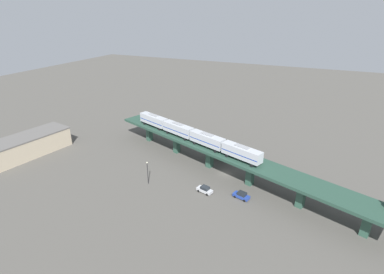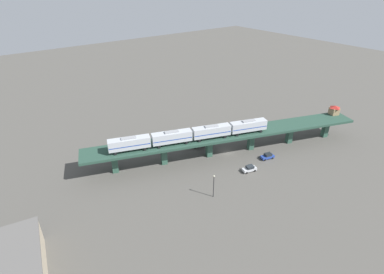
{
  "view_description": "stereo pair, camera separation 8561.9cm",
  "coord_description": "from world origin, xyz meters",
  "px_view_note": "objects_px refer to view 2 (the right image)",
  "views": [
    {
      "loc": [
        -76.07,
        -23.21,
        45.74
      ],
      "look_at": [
        2.98,
        12.51,
        8.77
      ],
      "focal_mm": 28.0,
      "sensor_mm": 36.0,
      "label": 1
    },
    {
      "loc": [
        -61.01,
        60.81,
        52.49
      ],
      "look_at": [
        2.98,
        12.51,
        8.77
      ],
      "focal_mm": 28.0,
      "sensor_mm": 36.0,
      "label": 2
    }
  ],
  "objects_px": {
    "street_car_blue": "(268,156)",
    "street_car_silver": "(249,169)",
    "subway_train": "(192,134)",
    "delivery_truck": "(200,141)",
    "signal_hut": "(334,110)",
    "street_lamp": "(214,184)"
  },
  "relations": [
    {
      "from": "subway_train",
      "to": "signal_hut",
      "type": "bearing_deg",
      "value": -105.74
    },
    {
      "from": "subway_train",
      "to": "delivery_truck",
      "type": "height_order",
      "value": "subway_train"
    },
    {
      "from": "street_car_silver",
      "to": "signal_hut",
      "type": "bearing_deg",
      "value": -90.31
    },
    {
      "from": "delivery_truck",
      "to": "street_car_blue",
      "type": "bearing_deg",
      "value": -148.2
    },
    {
      "from": "signal_hut",
      "to": "street_car_silver",
      "type": "bearing_deg",
      "value": 89.69
    },
    {
      "from": "street_lamp",
      "to": "signal_hut",
      "type": "bearing_deg",
      "value": -87.94
    },
    {
      "from": "subway_train",
      "to": "street_lamp",
      "type": "xyz_separation_m",
      "value": [
        -17.26,
        5.9,
        -5.71
      ]
    },
    {
      "from": "subway_train",
      "to": "street_car_blue",
      "type": "distance_m",
      "value": 25.97
    },
    {
      "from": "subway_train",
      "to": "delivery_truck",
      "type": "distance_m",
      "value": 13.02
    },
    {
      "from": "street_car_blue",
      "to": "street_car_silver",
      "type": "relative_size",
      "value": 1.0
    },
    {
      "from": "subway_train",
      "to": "signal_hut",
      "type": "xyz_separation_m",
      "value": [
        -15.12,
        -53.66,
        -0.74
      ]
    },
    {
      "from": "signal_hut",
      "to": "delivery_truck",
      "type": "bearing_deg",
      "value": 64.88
    },
    {
      "from": "street_car_blue",
      "to": "delivery_truck",
      "type": "height_order",
      "value": "delivery_truck"
    },
    {
      "from": "street_car_blue",
      "to": "delivery_truck",
      "type": "xyz_separation_m",
      "value": [
        19.72,
        12.22,
        0.82
      ]
    },
    {
      "from": "subway_train",
      "to": "street_lamp",
      "type": "bearing_deg",
      "value": 161.12
    },
    {
      "from": "street_car_silver",
      "to": "delivery_truck",
      "type": "distance_m",
      "value": 21.27
    },
    {
      "from": "street_car_blue",
      "to": "street_car_silver",
      "type": "distance_m",
      "value": 9.93
    },
    {
      "from": "subway_train",
      "to": "street_car_silver",
      "type": "bearing_deg",
      "value": -144.77
    },
    {
      "from": "delivery_truck",
      "to": "street_lamp",
      "type": "bearing_deg",
      "value": 149.16
    },
    {
      "from": "subway_train",
      "to": "street_car_blue",
      "type": "xyz_separation_m",
      "value": [
        -13.49,
        -20.34,
        -8.88
      ]
    },
    {
      "from": "street_car_silver",
      "to": "street_lamp",
      "type": "height_order",
      "value": "street_lamp"
    },
    {
      "from": "street_lamp",
      "to": "subway_train",
      "type": "bearing_deg",
      "value": -18.88
    }
  ]
}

